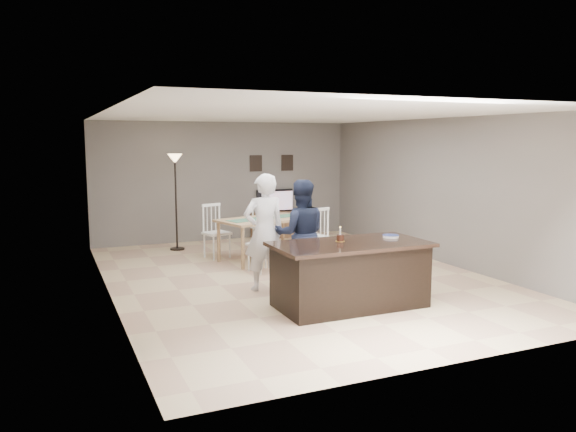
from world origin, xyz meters
name	(u,v)px	position (x,y,z in m)	size (l,w,h in m)	color
floor	(296,277)	(0.00, 0.00, 0.00)	(8.00, 8.00, 0.00)	beige
room_shell	(297,178)	(0.00, 0.00, 1.68)	(8.00, 8.00, 8.00)	slate
kitchen_island	(350,274)	(0.00, -1.80, 0.45)	(2.15, 1.10, 0.90)	black
tv_console	(277,225)	(1.20, 3.77, 0.30)	(1.20, 0.40, 0.60)	brown
television	(276,201)	(1.20, 3.84, 0.86)	(0.91, 0.12, 0.53)	black
tv_screen_glow	(277,201)	(1.20, 3.76, 0.87)	(0.78, 0.78, 0.00)	orange
picture_frames	(272,163)	(1.15, 3.98, 1.75)	(1.10, 0.02, 0.38)	black
doorway	(131,238)	(-2.99, -2.30, 1.26)	(0.00, 2.10, 2.65)	black
woman	(264,232)	(-0.77, -0.51, 0.90)	(0.65, 0.43, 1.79)	silver
man	(301,234)	(-0.20, -0.60, 0.85)	(0.82, 0.64, 1.69)	#171D32
birthday_cake	(340,238)	(-0.08, -1.66, 0.95)	(0.13, 0.13, 0.21)	yellow
plate_stack	(391,236)	(0.73, -1.68, 0.92)	(0.24, 0.24, 0.04)	white
dining_table	(264,226)	(0.00, 1.51, 0.67)	(2.10, 2.31, 1.05)	tan
floor_lamp	(175,176)	(-1.32, 3.19, 1.56)	(0.30, 0.30, 2.01)	black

